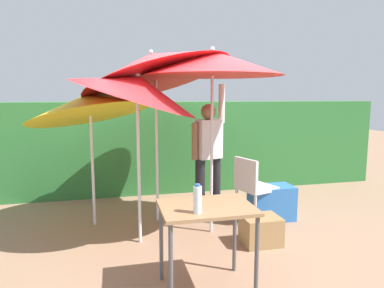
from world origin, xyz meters
name	(u,v)px	position (x,y,z in m)	size (l,w,h in m)	color
ground_plane	(198,235)	(0.00, 0.00, 0.00)	(24.00, 24.00, 0.00)	#937056
hedge_row	(168,146)	(0.00, 2.21, 0.80)	(8.00, 0.70, 1.61)	#2D7033
umbrella_rainbow	(88,105)	(-1.28, 0.64, 1.60)	(1.64, 1.60, 2.00)	silver
umbrella_orange	(154,67)	(-0.45, 0.58, 2.09)	(2.07, 1.98, 2.66)	silver
umbrella_yellow	(212,63)	(0.19, 0.06, 2.09)	(1.68, 1.69, 2.29)	silver
umbrella_navy	(137,88)	(-0.70, -0.01, 1.80)	(1.51, 1.49, 2.18)	silver
person_vendor	(208,150)	(0.35, 0.75, 0.93)	(0.55, 0.32, 1.88)	black
chair_plastic	(253,185)	(0.84, 0.28, 0.51)	(0.56, 0.56, 0.89)	silver
cooler_box	(271,203)	(1.14, 0.30, 0.24)	(0.59, 0.37, 0.48)	#2D6BB7
crate_cardboard	(261,230)	(0.65, -0.42, 0.16)	(0.43, 0.35, 0.33)	#9E7A4C
folding_table	(206,216)	(-0.23, -1.20, 0.68)	(0.80, 0.60, 0.78)	#4C4C51
bottle_water	(197,199)	(-0.35, -1.36, 0.89)	(0.07, 0.07, 0.24)	silver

